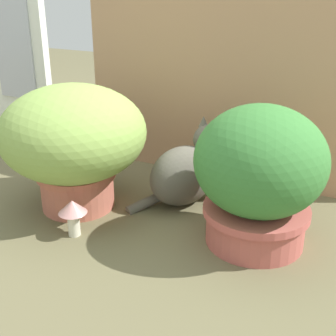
{
  "coord_description": "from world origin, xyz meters",
  "views": [
    {
      "loc": [
        0.74,
        -1.19,
        0.78
      ],
      "look_at": [
        0.12,
        0.09,
        0.18
      ],
      "focal_mm": 49.46,
      "sensor_mm": 36.0,
      "label": 1
    }
  ],
  "objects_px": {
    "leafy_planter": "(259,174)",
    "mushroom_ornament_red": "(77,189)",
    "grass_planter": "(73,139)",
    "mushroom_ornament_pink": "(73,211)",
    "cat": "(187,172)"
  },
  "relations": [
    {
      "from": "mushroom_ornament_pink",
      "to": "leafy_planter",
      "type": "bearing_deg",
      "value": 22.13
    },
    {
      "from": "leafy_planter",
      "to": "mushroom_ornament_pink",
      "type": "distance_m",
      "value": 0.59
    },
    {
      "from": "mushroom_ornament_pink",
      "to": "mushroom_ornament_red",
      "type": "xyz_separation_m",
      "value": [
        -0.06,
        0.11,
        0.02
      ]
    },
    {
      "from": "mushroom_ornament_pink",
      "to": "mushroom_ornament_red",
      "type": "height_order",
      "value": "mushroom_ornament_red"
    },
    {
      "from": "cat",
      "to": "mushroom_ornament_red",
      "type": "bearing_deg",
      "value": -138.07
    },
    {
      "from": "cat",
      "to": "mushroom_ornament_pink",
      "type": "distance_m",
      "value": 0.44
    },
    {
      "from": "mushroom_ornament_pink",
      "to": "mushroom_ornament_red",
      "type": "relative_size",
      "value": 0.84
    },
    {
      "from": "grass_planter",
      "to": "mushroom_ornament_red",
      "type": "xyz_separation_m",
      "value": [
        0.05,
        -0.06,
        -0.15
      ]
    },
    {
      "from": "grass_planter",
      "to": "leafy_planter",
      "type": "relative_size",
      "value": 1.14
    },
    {
      "from": "mushroom_ornament_red",
      "to": "grass_planter",
      "type": "bearing_deg",
      "value": 126.88
    },
    {
      "from": "leafy_planter",
      "to": "mushroom_ornament_red",
      "type": "bearing_deg",
      "value": -169.82
    },
    {
      "from": "leafy_planter",
      "to": "cat",
      "type": "xyz_separation_m",
      "value": [
        -0.3,
        0.15,
        -0.11
      ]
    },
    {
      "from": "leafy_planter",
      "to": "grass_planter",
      "type": "bearing_deg",
      "value": -176.14
    },
    {
      "from": "leafy_planter",
      "to": "mushroom_ornament_pink",
      "type": "relative_size",
      "value": 3.55
    },
    {
      "from": "leafy_planter",
      "to": "mushroom_ornament_red",
      "type": "xyz_separation_m",
      "value": [
        -0.59,
        -0.11,
        -0.13
      ]
    }
  ]
}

